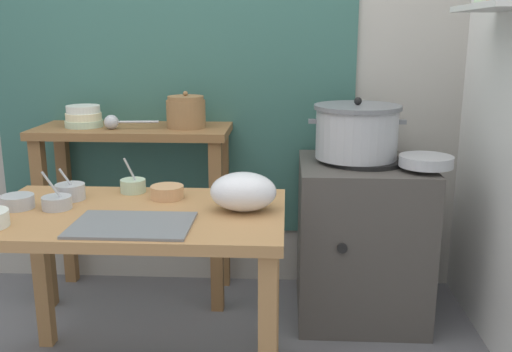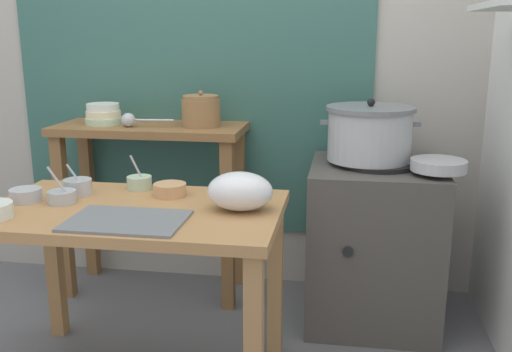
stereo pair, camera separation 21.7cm
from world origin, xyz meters
name	(u,v)px [view 2 (the right image)]	position (x,y,z in m)	size (l,w,h in m)	color
wall_back	(236,43)	(0.08, 1.10, 1.30)	(4.40, 0.12, 2.60)	#B2ADA3
prep_table	(135,235)	(-0.10, 0.03, 0.61)	(1.10, 0.66, 0.72)	#B27F4C
back_shelf_table	(152,168)	(-0.31, 0.83, 0.68)	(0.96, 0.40, 0.90)	olive
stove_block	(373,243)	(0.82, 0.70, 0.38)	(0.60, 0.61, 0.78)	#4C4742
steamer_pot	(370,133)	(0.78, 0.72, 0.91)	(0.45, 0.40, 0.29)	#B7BABF
clay_pot	(201,111)	(-0.04, 0.83, 0.98)	(0.19, 0.19, 0.18)	olive
bowl_stack_enamel	(103,114)	(-0.56, 0.82, 0.95)	(0.19, 0.19, 0.11)	#B7D1AD
ladle	(130,120)	(-0.39, 0.76, 0.94)	(0.26, 0.07, 0.07)	#B7BABF
serving_tray	(127,221)	(-0.06, -0.14, 0.72)	(0.40, 0.28, 0.01)	slate
plastic_bag	(240,191)	(0.30, 0.06, 0.79)	(0.24, 0.19, 0.14)	white
wide_pan	(438,165)	(1.07, 0.55, 0.80)	(0.24, 0.24, 0.05)	#B7BABF
prep_bowl_0	(170,189)	(-0.02, 0.20, 0.75)	(0.13, 0.13, 0.05)	tan
prep_bowl_1	(62,196)	(-0.39, 0.04, 0.75)	(0.11, 0.11, 0.15)	#B7BABF
prep_bowl_2	(78,186)	(-0.39, 0.16, 0.75)	(0.11, 0.11, 0.13)	#B7BABF
prep_bowl_3	(139,182)	(-0.17, 0.28, 0.75)	(0.10, 0.10, 0.15)	#B7D1AD
prep_bowl_4	(26,194)	(-0.54, 0.04, 0.75)	(0.12, 0.12, 0.05)	#B7BABF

